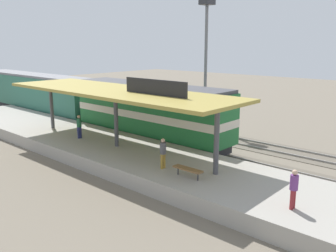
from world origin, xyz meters
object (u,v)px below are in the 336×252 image
platform_bench (188,169)px  person_waiting (163,152)px  light_mast (206,35)px  person_boarding (294,187)px  locomotive (149,112)px  person_walking (79,125)px  passenger_carriage_single (34,93)px

platform_bench → person_waiting: person_waiting is taller
platform_bench → light_mast: size_ratio=0.15×
platform_bench → person_boarding: bearing=-88.8°
locomotive → person_boarding: locomotive is taller
person_boarding → platform_bench: bearing=91.2°
person_walking → light_mast: bearing=-7.8°
passenger_carriage_single → person_boarding: 32.76m
person_waiting → person_walking: size_ratio=1.00×
locomotive → person_boarding: 15.40m
person_waiting → person_boarding: bearing=-90.5°
platform_bench → person_walking: size_ratio=0.99×
locomotive → person_boarding: (-5.89, -14.22, -0.56)m
light_mast → person_boarding: 21.05m
passenger_carriage_single → person_boarding: size_ratio=11.70×
locomotive → person_walking: bearing=157.0°
locomotive → light_mast: (7.80, 0.38, 5.99)m
passenger_carriage_single → person_walking: size_ratio=11.70×
light_mast → platform_bench: bearing=-146.6°
passenger_carriage_single → person_walking: bearing=-107.7°
locomotive → light_mast: bearing=2.8°
passenger_carriage_single → light_mast: (7.80, -17.62, 6.08)m
person_waiting → person_boarding: size_ratio=1.00×
platform_bench → person_boarding: person_boarding is taller
platform_bench → person_walking: 10.91m
passenger_carriage_single → person_walking: 16.65m
passenger_carriage_single → person_waiting: bearing=-103.2°
platform_bench → locomotive: 10.64m
platform_bench → person_walking: (0.95, 10.86, 0.51)m
person_walking → person_boarding: same height
passenger_carriage_single → person_boarding: bearing=-100.4°
platform_bench → person_boarding: size_ratio=0.99×
passenger_carriage_single → person_walking: passenger_carriage_single is taller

